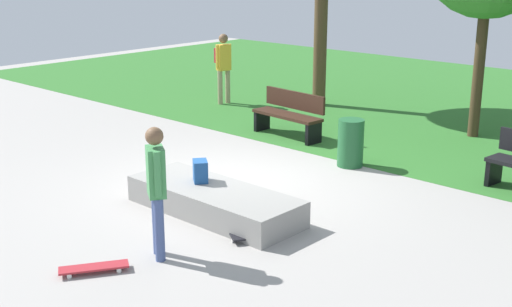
{
  "coord_description": "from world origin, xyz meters",
  "views": [
    {
      "loc": [
        7.27,
        -7.46,
        3.57
      ],
      "look_at": [
        0.72,
        -0.3,
        0.7
      ],
      "focal_mm": 47.43,
      "sensor_mm": 36.0,
      "label": 1
    }
  ],
  "objects_px": {
    "concrete_ledge": "(214,201)",
    "skateboard_by_ledge": "(94,267)",
    "backpack_on_ledge": "(200,171)",
    "skater_performing_trick": "(156,183)",
    "skateboard_spare": "(234,229)",
    "pedestrian_with_backpack": "(223,62)",
    "trash_bin": "(351,143)",
    "park_bench_by_oak": "(289,113)"
  },
  "relations": [
    {
      "from": "concrete_ledge",
      "to": "backpack_on_ledge",
      "type": "height_order",
      "value": "backpack_on_ledge"
    },
    {
      "from": "park_bench_by_oak",
      "to": "pedestrian_with_backpack",
      "type": "bearing_deg",
      "value": 157.64
    },
    {
      "from": "park_bench_by_oak",
      "to": "trash_bin",
      "type": "height_order",
      "value": "park_bench_by_oak"
    },
    {
      "from": "skateboard_by_ledge",
      "to": "park_bench_by_oak",
      "type": "bearing_deg",
      "value": 109.78
    },
    {
      "from": "skater_performing_trick",
      "to": "trash_bin",
      "type": "xyz_separation_m",
      "value": [
        -0.41,
        4.65,
        -0.54
      ]
    },
    {
      "from": "backpack_on_ledge",
      "to": "pedestrian_with_backpack",
      "type": "height_order",
      "value": "pedestrian_with_backpack"
    },
    {
      "from": "skateboard_by_ledge",
      "to": "skateboard_spare",
      "type": "xyz_separation_m",
      "value": [
        0.4,
        1.93,
        0.0
      ]
    },
    {
      "from": "skater_performing_trick",
      "to": "park_bench_by_oak",
      "type": "xyz_separation_m",
      "value": [
        -2.48,
        5.48,
        -0.47
      ]
    },
    {
      "from": "skateboard_spare",
      "to": "park_bench_by_oak",
      "type": "relative_size",
      "value": 0.48
    },
    {
      "from": "backpack_on_ledge",
      "to": "skateboard_by_ledge",
      "type": "bearing_deg",
      "value": 143.65
    },
    {
      "from": "trash_bin",
      "to": "backpack_on_ledge",
      "type": "bearing_deg",
      "value": -98.86
    },
    {
      "from": "park_bench_by_oak",
      "to": "trash_bin",
      "type": "bearing_deg",
      "value": -21.7
    },
    {
      "from": "trash_bin",
      "to": "skateboard_by_ledge",
      "type": "bearing_deg",
      "value": -88.05
    },
    {
      "from": "skater_performing_trick",
      "to": "skateboard_spare",
      "type": "relative_size",
      "value": 2.1
    },
    {
      "from": "skateboard_spare",
      "to": "trash_bin",
      "type": "relative_size",
      "value": 0.94
    },
    {
      "from": "concrete_ledge",
      "to": "skateboard_spare",
      "type": "height_order",
      "value": "concrete_ledge"
    },
    {
      "from": "concrete_ledge",
      "to": "trash_bin",
      "type": "distance_m",
      "value": 3.2
    },
    {
      "from": "skater_performing_trick",
      "to": "trash_bin",
      "type": "height_order",
      "value": "skater_performing_trick"
    },
    {
      "from": "backpack_on_ledge",
      "to": "trash_bin",
      "type": "height_order",
      "value": "trash_bin"
    },
    {
      "from": "concrete_ledge",
      "to": "skater_performing_trick",
      "type": "xyz_separation_m",
      "value": [
        0.54,
        -1.47,
        0.77
      ]
    },
    {
      "from": "concrete_ledge",
      "to": "trash_bin",
      "type": "xyz_separation_m",
      "value": [
        0.13,
        3.19,
        0.23
      ]
    },
    {
      "from": "skateboard_by_ledge",
      "to": "skater_performing_trick",
      "type": "bearing_deg",
      "value": 73.94
    },
    {
      "from": "skater_performing_trick",
      "to": "skateboard_by_ledge",
      "type": "height_order",
      "value": "skater_performing_trick"
    },
    {
      "from": "skater_performing_trick",
      "to": "trash_bin",
      "type": "bearing_deg",
      "value": 95.1
    },
    {
      "from": "concrete_ledge",
      "to": "skateboard_by_ledge",
      "type": "height_order",
      "value": "concrete_ledge"
    },
    {
      "from": "skater_performing_trick",
      "to": "skateboard_by_ledge",
      "type": "xyz_separation_m",
      "value": [
        -0.23,
        -0.8,
        -0.89
      ]
    },
    {
      "from": "backpack_on_ledge",
      "to": "park_bench_by_oak",
      "type": "xyz_separation_m",
      "value": [
        -1.58,
        3.93,
        -0.06
      ]
    },
    {
      "from": "skater_performing_trick",
      "to": "skateboard_by_ledge",
      "type": "bearing_deg",
      "value": -106.06
    },
    {
      "from": "skateboard_by_ledge",
      "to": "park_bench_by_oak",
      "type": "relative_size",
      "value": 0.48
    },
    {
      "from": "concrete_ledge",
      "to": "skater_performing_trick",
      "type": "bearing_deg",
      "value": -69.66
    },
    {
      "from": "pedestrian_with_backpack",
      "to": "skateboard_spare",
      "type": "bearing_deg",
      "value": -43.95
    },
    {
      "from": "backpack_on_ledge",
      "to": "trash_bin",
      "type": "distance_m",
      "value": 3.15
    },
    {
      "from": "skateboard_spare",
      "to": "skateboard_by_ledge",
      "type": "bearing_deg",
      "value": -101.8
    },
    {
      "from": "backpack_on_ledge",
      "to": "skater_performing_trick",
      "type": "bearing_deg",
      "value": 157.9
    },
    {
      "from": "park_bench_by_oak",
      "to": "trash_bin",
      "type": "distance_m",
      "value": 2.23
    },
    {
      "from": "skateboard_spare",
      "to": "trash_bin",
      "type": "height_order",
      "value": "trash_bin"
    },
    {
      "from": "backpack_on_ledge",
      "to": "park_bench_by_oak",
      "type": "height_order",
      "value": "park_bench_by_oak"
    },
    {
      "from": "skateboard_by_ledge",
      "to": "concrete_ledge",
      "type": "bearing_deg",
      "value": 97.93
    },
    {
      "from": "backpack_on_ledge",
      "to": "skateboard_spare",
      "type": "distance_m",
      "value": 1.24
    },
    {
      "from": "skateboard_by_ledge",
      "to": "pedestrian_with_backpack",
      "type": "bearing_deg",
      "value": 125.78
    },
    {
      "from": "skateboard_spare",
      "to": "concrete_ledge",
      "type": "bearing_deg",
      "value": 155.17
    },
    {
      "from": "skateboard_spare",
      "to": "skater_performing_trick",
      "type": "bearing_deg",
      "value": -98.72
    }
  ]
}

